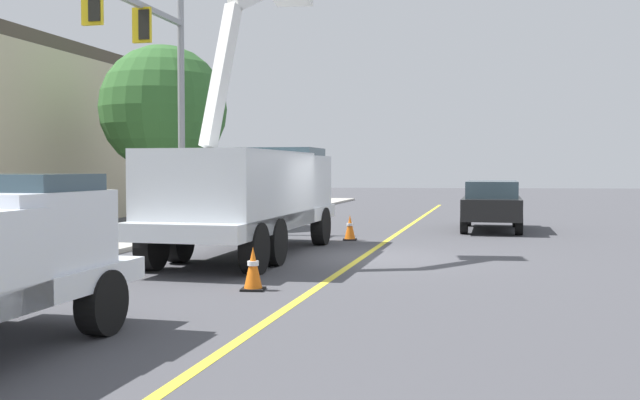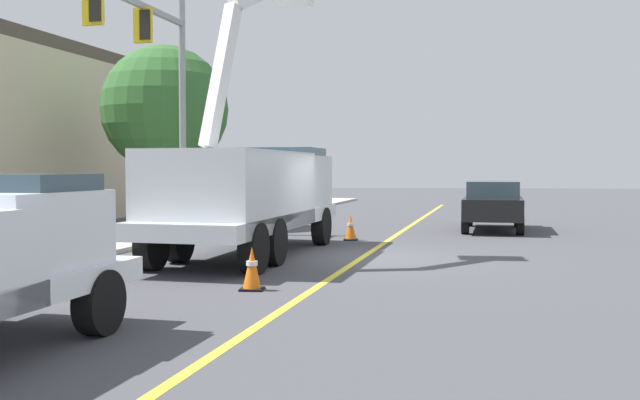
# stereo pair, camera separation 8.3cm
# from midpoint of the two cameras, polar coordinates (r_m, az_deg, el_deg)

# --- Properties ---
(ground) EXTENTS (120.00, 120.00, 0.00)m
(ground) POSITION_cam_midpoint_polar(r_m,az_deg,el_deg) (17.28, 3.30, -4.54)
(ground) COLOR #47474C
(sidewalk_far_side) EXTENTS (59.91, 11.97, 0.12)m
(sidewalk_far_side) POSITION_cam_midpoint_polar(r_m,az_deg,el_deg) (20.18, -19.08, -3.48)
(sidewalk_far_side) COLOR #B2ADA3
(sidewalk_far_side) RESTS_ON ground
(lane_centre_stripe) EXTENTS (49.53, 7.16, 0.01)m
(lane_centre_stripe) POSITION_cam_midpoint_polar(r_m,az_deg,el_deg) (17.28, 3.30, -4.53)
(lane_centre_stripe) COLOR yellow
(lane_centre_stripe) RESTS_ON ground
(utility_bucket_truck) EXTENTS (8.47, 3.62, 7.50)m
(utility_bucket_truck) POSITION_cam_midpoint_polar(r_m,az_deg,el_deg) (17.54, -5.65, 0.87)
(utility_bucket_truck) COLOR silver
(utility_bucket_truck) RESTS_ON ground
(passing_minivan) EXTENTS (5.02, 2.55, 1.69)m
(passing_minivan) POSITION_cam_midpoint_polar(r_m,az_deg,el_deg) (25.26, 13.40, -0.15)
(passing_minivan) COLOR black
(passing_minivan) RESTS_ON ground
(traffic_cone_mid_front) EXTENTS (0.40, 0.40, 0.76)m
(traffic_cone_mid_front) POSITION_cam_midpoint_polar(r_m,az_deg,el_deg) (12.61, -5.53, -5.47)
(traffic_cone_mid_front) COLOR black
(traffic_cone_mid_front) RESTS_ON ground
(traffic_cone_mid_rear) EXTENTS (0.40, 0.40, 0.75)m
(traffic_cone_mid_rear) POSITION_cam_midpoint_polar(r_m,az_deg,el_deg) (21.22, 2.28, -2.21)
(traffic_cone_mid_rear) COLOR black
(traffic_cone_mid_rear) RESTS_ON ground
(traffic_signal_mast) EXTENTS (6.57, 1.13, 7.73)m
(traffic_signal_mast) POSITION_cam_midpoint_polar(r_m,az_deg,el_deg) (22.14, -13.16, 10.48)
(traffic_signal_mast) COLOR gray
(traffic_signal_mast) RESTS_ON ground
(street_tree_right) EXTENTS (4.55, 4.55, 6.54)m
(street_tree_right) POSITION_cam_midpoint_polar(r_m,az_deg,el_deg) (26.55, -12.44, 7.08)
(street_tree_right) COLOR brown
(street_tree_right) RESTS_ON ground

